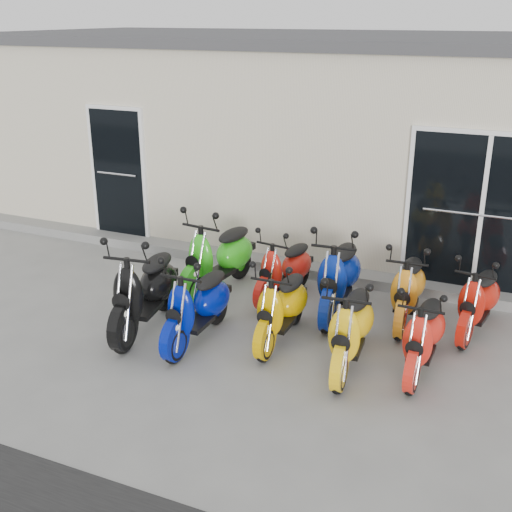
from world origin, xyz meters
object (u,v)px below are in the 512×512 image
object	(u,v)px
scooter_front_blue	(197,296)
scooter_back_extra	(479,292)
scooter_back_green	(219,247)
scooter_front_red	(424,326)
scooter_front_orange_b	(351,318)
scooter_back_yellow	(409,280)
scooter_back_red	(285,261)
scooter_front_black	(144,279)
scooter_back_blue	(339,267)
scooter_front_orange_a	(282,298)

from	to	relation	value
scooter_front_blue	scooter_back_extra	world-z (taller)	scooter_front_blue
scooter_back_green	scooter_front_red	bearing A→B (deg)	-12.10
scooter_front_orange_b	scooter_back_extra	world-z (taller)	scooter_front_orange_b
scooter_back_yellow	scooter_back_extra	bearing A→B (deg)	-0.97
scooter_back_yellow	scooter_back_green	bearing A→B (deg)	179.19
scooter_back_green	scooter_back_red	xyz separation A→B (m)	(0.93, 0.16, -0.12)
scooter_front_red	scooter_back_red	distance (m)	2.39
scooter_front_black	scooter_front_orange_b	distance (m)	2.57
scooter_front_blue	scooter_front_orange_b	size ratio (longest dim) A/B	0.99
scooter_front_orange_b	scooter_front_red	distance (m)	0.78
scooter_front_red	scooter_back_blue	size ratio (longest dim) A/B	0.85
scooter_front_orange_b	scooter_back_blue	bearing A→B (deg)	107.53
scooter_back_yellow	scooter_back_extra	distance (m)	0.85
scooter_front_orange_a	scooter_back_green	world-z (taller)	scooter_back_green
scooter_front_black	scooter_front_red	distance (m)	3.34
scooter_front_orange_b	scooter_back_blue	size ratio (longest dim) A/B	0.92
scooter_front_black	scooter_front_orange_a	world-z (taller)	scooter_front_black
scooter_front_black	scooter_back_green	xyz separation A→B (m)	(0.32, 1.39, -0.00)
scooter_back_extra	scooter_back_green	bearing A→B (deg)	-168.67
scooter_back_blue	scooter_back_yellow	xyz separation A→B (m)	(0.87, 0.10, -0.07)
scooter_front_black	scooter_front_blue	world-z (taller)	scooter_front_black
scooter_front_orange_b	scooter_back_yellow	size ratio (longest dim) A/B	1.04
scooter_front_orange_a	scooter_back_red	bearing A→B (deg)	108.94
scooter_front_blue	scooter_front_orange_a	distance (m)	1.00
scooter_front_orange_b	scooter_back_yellow	distance (m)	1.42
scooter_back_red	scooter_back_blue	bearing A→B (deg)	-0.94
scooter_front_orange_b	scooter_front_orange_a	bearing A→B (deg)	159.84
scooter_front_orange_b	scooter_back_red	distance (m)	1.94
scooter_back_red	scooter_back_yellow	size ratio (longest dim) A/B	0.95
scooter_back_red	scooter_front_orange_a	bearing A→B (deg)	-61.76
scooter_back_red	scooter_back_blue	distance (m)	0.82
scooter_back_blue	scooter_back_yellow	bearing A→B (deg)	1.86
scooter_back_green	scooter_back_red	distance (m)	0.95
scooter_back_green	scooter_back_yellow	distance (m)	2.61
scooter_front_blue	scooter_back_yellow	distance (m)	2.66
scooter_front_orange_a	scooter_front_orange_b	bearing A→B (deg)	-15.99
scooter_front_red	scooter_back_extra	distance (m)	1.27
scooter_front_blue	scooter_front_orange_a	xyz separation A→B (m)	(0.91, 0.41, -0.03)
scooter_back_red	scooter_back_extra	distance (m)	2.53
scooter_front_black	scooter_back_extra	bearing A→B (deg)	14.31
scooter_front_blue	scooter_back_green	size ratio (longest dim) A/B	0.89
scooter_front_orange_a	scooter_back_red	xyz separation A→B (m)	(-0.41, 1.16, -0.02)
scooter_front_red	scooter_back_yellow	xyz separation A→B (m)	(-0.40, 1.15, 0.02)
scooter_front_black	scooter_front_blue	size ratio (longest dim) A/B	1.12
scooter_back_green	scooter_back_extra	bearing A→B (deg)	9.45
scooter_front_orange_a	scooter_back_blue	xyz separation A→B (m)	(0.39, 1.03, 0.08)
scooter_front_blue	scooter_front_orange_b	bearing A→B (deg)	4.80
scooter_front_black	scooter_front_orange_a	bearing A→B (deg)	5.05
scooter_back_green	scooter_back_red	bearing A→B (deg)	16.53
scooter_front_orange_a	scooter_front_orange_b	distance (m)	0.95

